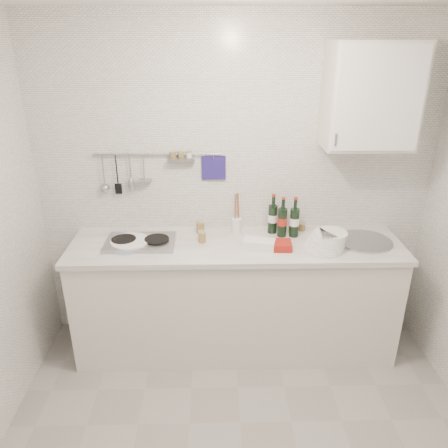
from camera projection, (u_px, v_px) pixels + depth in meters
name	position (u px, v px, depth m)	size (l,w,h in m)	color
back_wall	(235.00, 187.00, 3.35)	(3.00, 0.02, 2.50)	silver
counter	(236.00, 299.00, 3.40)	(2.44, 0.64, 0.96)	silver
wall_rail	(155.00, 167.00, 3.24)	(0.98, 0.09, 0.34)	#93969B
wall_cabinet	(371.00, 96.00, 2.92)	(0.60, 0.38, 0.70)	silver
plate_stack_hob	(129.00, 243.00, 3.16)	(0.30, 0.30, 0.04)	teal
plate_stack_sink	(327.00, 241.00, 3.10)	(0.31, 0.29, 0.13)	white
wine_bottles	(283.00, 216.00, 3.28)	(0.23, 0.14, 0.31)	black
butter_dish	(259.00, 244.00, 3.12)	(0.22, 0.11, 0.07)	white
strawberry_punnet	(282.00, 245.00, 3.11)	(0.13, 0.13, 0.06)	#A92812
utensil_crock	(237.00, 223.00, 3.35)	(0.08, 0.08, 0.33)	white
jar_a	(200.00, 227.00, 3.35)	(0.07, 0.07, 0.10)	olive
jar_b	(302.00, 226.00, 3.41)	(0.06, 0.06, 0.06)	olive
jar_c	(292.00, 228.00, 3.36)	(0.06, 0.06, 0.07)	olive
jar_d	(202.00, 237.00, 3.21)	(0.06, 0.06, 0.09)	olive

